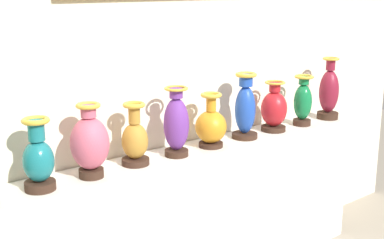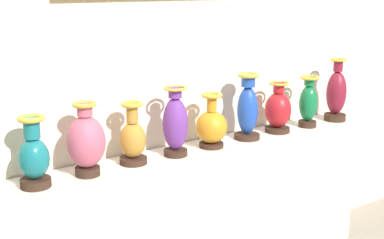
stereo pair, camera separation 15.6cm
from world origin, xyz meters
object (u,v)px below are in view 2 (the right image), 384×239
(vase_sapphire, at_px, (248,109))
(vase_burgundy, at_px, (336,94))
(vase_teal, at_px, (34,157))
(vase_ochre, at_px, (133,139))
(vase_amber, at_px, (212,126))
(vase_violet, at_px, (175,124))
(vase_crimson, at_px, (278,110))
(vase_emerald, at_px, (308,103))
(vase_rose, at_px, (86,141))

(vase_sapphire, relative_size, vase_burgundy, 0.94)
(vase_teal, relative_size, vase_ochre, 1.03)
(vase_amber, bearing_deg, vase_teal, -179.59)
(vase_violet, xyz_separation_m, vase_crimson, (0.80, 0.01, -0.04))
(vase_ochre, xyz_separation_m, vase_amber, (0.52, -0.01, -0.01))
(vase_sapphire, height_order, vase_emerald, vase_sapphire)
(vase_rose, bearing_deg, vase_burgundy, -0.20)
(vase_amber, bearing_deg, vase_rose, -179.38)
(vase_ochre, relative_size, vase_burgundy, 0.77)
(vase_teal, xyz_separation_m, vase_amber, (1.06, 0.01, -0.02))
(vase_emerald, bearing_deg, vase_violet, 179.41)
(vase_rose, relative_size, vase_violet, 0.96)
(vase_ochre, bearing_deg, vase_amber, -1.55)
(vase_ochre, bearing_deg, vase_rose, -175.32)
(vase_emerald, bearing_deg, vase_amber, 178.76)
(vase_teal, bearing_deg, vase_violet, 0.08)
(vase_crimson, distance_m, vase_emerald, 0.26)
(vase_rose, bearing_deg, vase_ochre, 4.68)
(vase_emerald, bearing_deg, vase_teal, 179.70)
(vase_violet, distance_m, vase_burgundy, 1.34)
(vase_rose, relative_size, vase_ochre, 1.12)
(vase_sapphire, bearing_deg, vase_teal, -179.44)
(vase_amber, bearing_deg, vase_burgundy, -0.80)
(vase_violet, bearing_deg, vase_sapphire, 1.27)
(vase_ochre, bearing_deg, vase_teal, -177.72)
(vase_ochre, xyz_separation_m, vase_crimson, (1.06, -0.01, 0.01))
(vase_teal, relative_size, vase_emerald, 1.01)
(vase_amber, bearing_deg, vase_crimson, 0.74)
(vase_crimson, height_order, vase_emerald, vase_emerald)
(vase_teal, bearing_deg, vase_burgundy, -0.20)
(vase_sapphire, bearing_deg, vase_burgundy, -1.48)
(vase_rose, bearing_deg, vase_teal, 179.79)
(vase_teal, relative_size, vase_burgundy, 0.79)
(vase_burgundy, bearing_deg, vase_teal, 179.80)
(vase_teal, distance_m, vase_rose, 0.27)
(vase_teal, bearing_deg, vase_crimson, 0.52)
(vase_emerald, height_order, vase_burgundy, vase_burgundy)
(vase_amber, relative_size, vase_crimson, 0.99)
(vase_ochre, bearing_deg, vase_burgundy, -1.04)
(vase_emerald, bearing_deg, vase_burgundy, 0.43)
(vase_rose, distance_m, vase_amber, 0.79)
(vase_amber, distance_m, vase_burgundy, 1.09)
(vase_teal, distance_m, vase_emerald, 1.86)
(vase_rose, height_order, vase_violet, vase_violet)
(vase_violet, xyz_separation_m, vase_sapphire, (0.54, 0.01, 0.00))
(vase_teal, distance_m, vase_sapphire, 1.34)
(vase_sapphire, bearing_deg, vase_emerald, -2.53)
(vase_violet, xyz_separation_m, vase_amber, (0.26, 0.01, -0.05))
(vase_rose, distance_m, vase_violet, 0.53)
(vase_teal, height_order, vase_rose, vase_rose)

